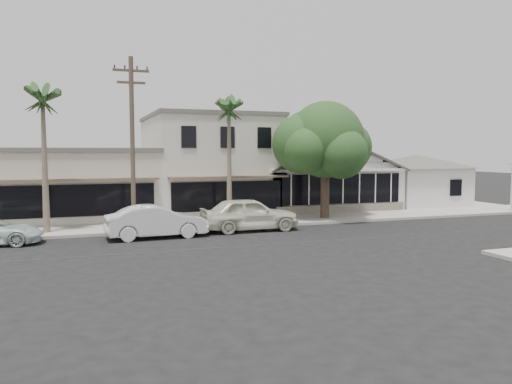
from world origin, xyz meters
name	(u,v)px	position (x,y,z in m)	size (l,w,h in m)	color
ground	(338,240)	(0.00, 0.00, 0.00)	(140.00, 140.00, 0.00)	black
sidewalk_north	(150,227)	(-8.00, 6.75, 0.07)	(90.00, 3.50, 0.15)	#9E9991
corner_shop	(316,173)	(5.00, 12.47, 2.62)	(10.40, 8.60, 5.10)	white
side_cottage	(416,187)	(13.20, 11.50, 1.50)	(6.00, 6.00, 3.00)	white
row_building_near	(208,166)	(-3.00, 13.50, 3.25)	(8.00, 10.00, 6.50)	beige
row_building_midnear	(73,184)	(-12.00, 13.50, 2.10)	(10.00, 10.00, 4.20)	beige
utility_pole	(132,141)	(-9.00, 5.20, 4.79)	(1.80, 0.24, 9.00)	brown
car_0	(249,214)	(-3.09, 4.09, 0.90)	(2.12, 5.27, 1.80)	beige
car_1	(156,222)	(-8.09, 3.53, 0.80)	(1.70, 4.88, 1.61)	silver
shade_tree	(323,142)	(2.59, 6.66, 4.81)	(6.58, 5.95, 7.30)	#4C382E
palm_east	(229,110)	(-3.43, 6.68, 6.59)	(2.41, 2.41, 7.67)	#726651
palm_mid	(43,100)	(-13.22, 6.23, 6.80)	(2.73, 2.73, 7.93)	#726651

